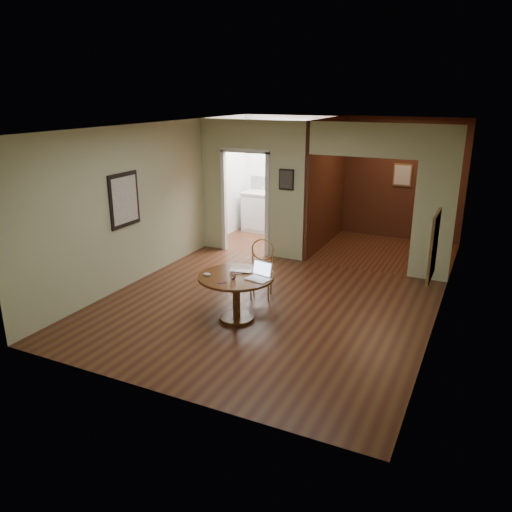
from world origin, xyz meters
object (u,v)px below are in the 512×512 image
at_px(open_laptop, 260,274).
at_px(closed_laptop, 240,272).
at_px(chair, 262,265).
at_px(dining_table, 236,287).

distance_m(open_laptop, closed_laptop, 0.37).
bearing_deg(chair, closed_laptop, -103.22).
distance_m(chair, open_laptop, 1.03).
bearing_deg(chair, dining_table, -103.21).
relative_size(chair, open_laptop, 2.57).
height_order(open_laptop, closed_laptop, open_laptop).
bearing_deg(dining_table, open_laptop, 9.84).
bearing_deg(open_laptop, dining_table, -158.66).
bearing_deg(closed_laptop, dining_table, -95.90).
height_order(dining_table, open_laptop, open_laptop).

